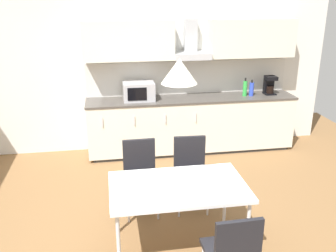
# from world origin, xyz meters

# --- Properties ---
(ground_plane) EXTENTS (8.52, 7.52, 0.02)m
(ground_plane) POSITION_xyz_m (0.00, 0.00, -0.01)
(ground_plane) COLOR brown
(wall_back) EXTENTS (6.82, 0.10, 2.57)m
(wall_back) POSITION_xyz_m (0.00, 2.56, 1.28)
(wall_back) COLOR silver
(wall_back) RESTS_ON ground_plane
(kitchen_counter) EXTENTS (3.34, 0.61, 0.90)m
(kitchen_counter) POSITION_xyz_m (1.08, 2.21, 0.45)
(kitchen_counter) COLOR #333333
(kitchen_counter) RESTS_ON ground_plane
(backsplash_tile) EXTENTS (3.32, 0.02, 0.54)m
(backsplash_tile) POSITION_xyz_m (1.08, 2.49, 1.17)
(backsplash_tile) COLOR silver
(backsplash_tile) RESTS_ON kitchen_counter
(upper_wall_cabinets) EXTENTS (3.32, 0.40, 0.60)m
(upper_wall_cabinets) POSITION_xyz_m (1.08, 2.34, 1.80)
(upper_wall_cabinets) COLOR silver
(microwave) EXTENTS (0.48, 0.35, 0.28)m
(microwave) POSITION_xyz_m (0.24, 2.21, 1.04)
(microwave) COLOR #ADADB2
(microwave) RESTS_ON kitchen_counter
(coffee_maker) EXTENTS (0.18, 0.19, 0.30)m
(coffee_maker) POSITION_xyz_m (2.39, 2.24, 1.05)
(coffee_maker) COLOR black
(coffee_maker) RESTS_ON kitchen_counter
(bottle_blue) EXTENTS (0.07, 0.07, 0.26)m
(bottle_blue) POSITION_xyz_m (2.06, 2.17, 1.01)
(bottle_blue) COLOR blue
(bottle_blue) RESTS_ON kitchen_counter
(bottle_green) EXTENTS (0.07, 0.07, 0.30)m
(bottle_green) POSITION_xyz_m (1.95, 2.18, 1.03)
(bottle_green) COLOR green
(bottle_green) RESTS_ON kitchen_counter
(dining_table) EXTENTS (1.33, 0.81, 0.72)m
(dining_table) POSITION_xyz_m (0.39, -0.25, 0.67)
(dining_table) COLOR white
(dining_table) RESTS_ON ground_plane
(chair_near_right) EXTENTS (0.41, 0.41, 0.87)m
(chair_near_right) POSITION_xyz_m (0.69, -1.04, 0.53)
(chair_near_right) COLOR black
(chair_near_right) RESTS_ON ground_plane
(chair_far_right) EXTENTS (0.42, 0.42, 0.87)m
(chair_far_right) POSITION_xyz_m (0.69, 0.53, 0.53)
(chair_far_right) COLOR black
(chair_far_right) RESTS_ON ground_plane
(chair_far_left) EXTENTS (0.41, 0.41, 0.87)m
(chair_far_left) POSITION_xyz_m (0.09, 0.53, 0.53)
(chair_far_left) COLOR black
(chair_far_left) RESTS_ON ground_plane
(pendant_lamp) EXTENTS (0.32, 0.32, 0.22)m
(pendant_lamp) POSITION_xyz_m (0.39, -0.25, 1.84)
(pendant_lamp) COLOR silver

